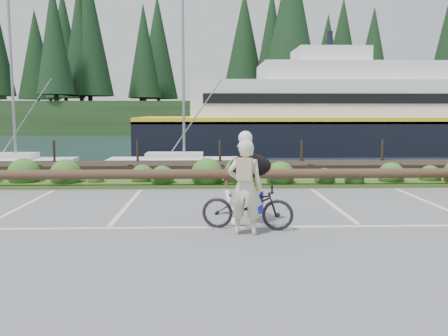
% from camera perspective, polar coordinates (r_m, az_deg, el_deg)
% --- Properties ---
extents(ground, '(72.00, 72.00, 0.00)m').
position_cam_1_polar(ground, '(10.17, 1.24, -6.61)').
color(ground, '#5F5F62').
extents(harbor_backdrop, '(170.00, 160.00, 30.00)m').
position_cam_1_polar(harbor_backdrop, '(88.44, -1.22, 5.25)').
color(harbor_backdrop, '#182B3B').
rests_on(harbor_backdrop, ground).
extents(vegetation_strip, '(34.00, 1.60, 0.10)m').
position_cam_1_polar(vegetation_strip, '(15.36, 0.19, -1.85)').
color(vegetation_strip, '#3D5B21').
rests_on(vegetation_strip, ground).
extents(log_rail, '(32.00, 0.30, 0.60)m').
position_cam_1_polar(log_rail, '(14.68, 0.29, -2.46)').
color(log_rail, '#443021').
rests_on(log_rail, ground).
extents(bicycle, '(1.94, 0.98, 0.97)m').
position_cam_1_polar(bicycle, '(9.56, 2.83, -4.52)').
color(bicycle, black).
rests_on(bicycle, ground).
extents(cyclist, '(0.74, 0.56, 1.85)m').
position_cam_1_polar(cyclist, '(9.06, 2.55, -2.33)').
color(cyclist, beige).
rests_on(cyclist, ground).
extents(dog, '(0.58, 0.94, 0.50)m').
position_cam_1_polar(dog, '(10.03, 3.22, 0.28)').
color(dog, black).
rests_on(dog, bicycle).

